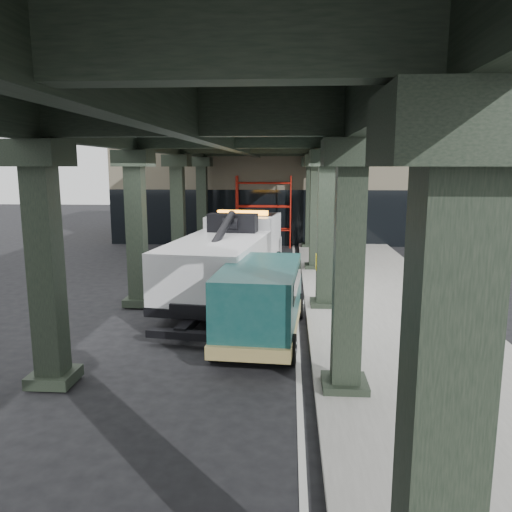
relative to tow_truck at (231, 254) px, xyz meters
The scene contains 8 objects.
ground 3.99m from the tow_truck, 80.75° to the right, with size 90.00×90.00×0.00m, color black.
sidewalk 5.54m from the tow_truck, 18.10° to the right, with size 5.00×40.00×0.15m, color gray.
lane_stripe 3.19m from the tow_truck, 35.95° to the right, with size 0.12×38.00×0.01m, color silver.
viaduct 4.34m from the tow_truck, 83.25° to the right, with size 7.40×32.00×6.40m.
building 16.73m from the tow_truck, 80.97° to the left, with size 22.00×10.00×8.00m, color #C6B793.
scaffolding 11.01m from the tow_truck, 86.89° to the left, with size 3.08×0.88×4.00m.
tow_truck is the anchor object (origin of this frame).
towed_van 4.80m from the tow_truck, 73.60° to the right, with size 2.33×5.17×2.05m.
Camera 1 is at (1.46, -13.47, 4.50)m, focal length 35.00 mm.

